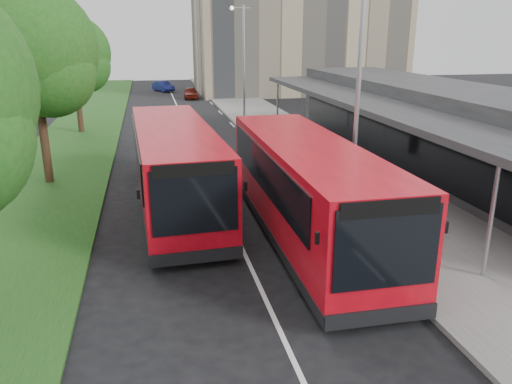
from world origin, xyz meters
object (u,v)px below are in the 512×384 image
tree_far (74,58)px  litter_bin (307,148)px  lamp_post_near (356,85)px  bollard (267,122)px  bus_main (307,190)px  car_near (191,93)px  bus_second (175,167)px  car_far (163,86)px  lamp_post_far (243,57)px  tree_mid (34,57)px

tree_far → litter_bin: size_ratio=7.65×
lamp_post_near → bollard: lamp_post_near is taller
bus_main → car_near: bearing=90.9°
bus_second → car_near: bus_second is taller
car_far → bus_second: bearing=-115.1°
lamp_post_far → car_near: (-2.38, 15.84, -4.14)m
bollard → lamp_post_near: bearing=-93.6°
lamp_post_near → car_far: bearing=96.5°
bollard → lamp_post_far: bearing=110.4°
bus_main → car_near: size_ratio=3.26×
bus_second → litter_bin: 9.48m
tree_mid → lamp_post_near: 13.19m
lamp_post_near → car_near: bearing=93.8°
lamp_post_near → bus_second: bearing=155.6°
litter_bin → bollard: 8.28m
lamp_post_far → bollard: size_ratio=8.54×
lamp_post_near → bollard: 17.63m
tree_far → lamp_post_far: lamp_post_far is taller
bus_main → bollard: (3.03, 18.32, -0.99)m
tree_far → litter_bin: bearing=-39.5°
car_near → car_far: 7.74m
lamp_post_near → bus_second: size_ratio=0.72×
tree_mid → car_far: size_ratio=2.36×
tree_mid → tree_far: tree_mid is taller
lamp_post_near → lamp_post_far: same height
tree_far → car_near: (8.75, 16.79, -4.24)m
lamp_post_far → bus_second: lamp_post_far is taller
tree_mid → car_near: tree_mid is taller
bollard → bus_main: bearing=-99.4°
lamp_post_near → bollard: (1.07, 17.11, -4.10)m
bus_second → car_far: bus_second is taller
tree_mid → car_near: 30.47m
lamp_post_near → bus_second: lamp_post_near is taller
tree_mid → litter_bin: (12.41, 1.78, -4.75)m
lamp_post_far → litter_bin: bearing=-83.5°
lamp_post_far → tree_mid: bearing=-130.7°
lamp_post_near → car_near: lamp_post_near is taller
tree_mid → bollard: 16.52m
tree_far → bus_second: (5.28, -16.40, -3.23)m
litter_bin → car_far: (-6.19, 34.32, -0.06)m
car_far → litter_bin: bearing=-103.5°
tree_mid → bus_second: bearing=-39.8°
bus_second → car_far: size_ratio=3.14×
car_near → lamp_post_near: bearing=-83.4°
tree_mid → car_far: bearing=80.2°
car_near → bus_second: bearing=-93.2°
tree_far → car_far: (6.22, 24.10, -4.24)m
litter_bin → bollard: litter_bin is taller
litter_bin → tree_far: bearing=140.5°
car_near → car_far: (-2.53, 7.31, 0.00)m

